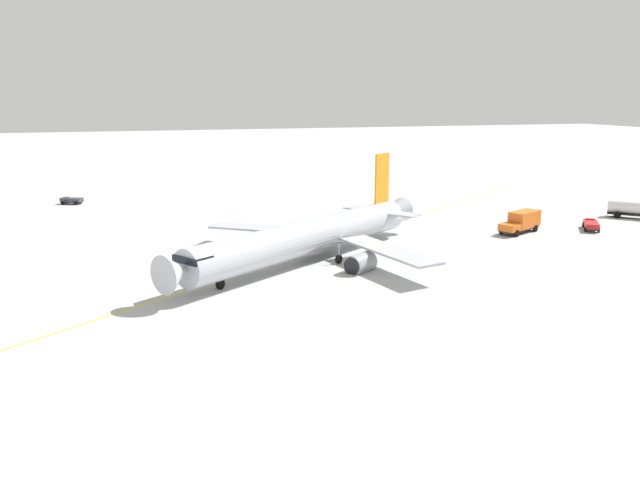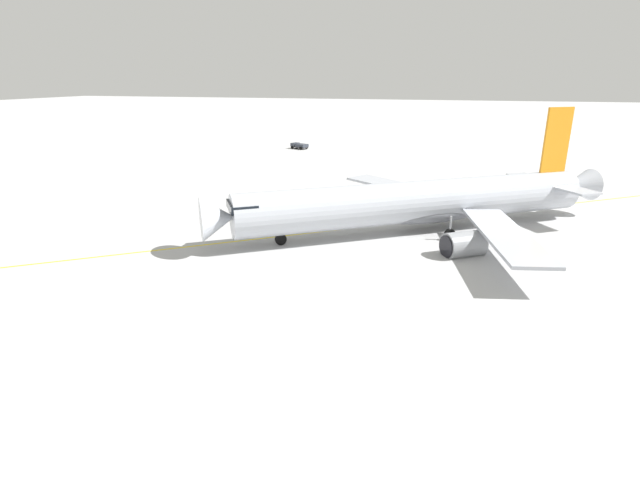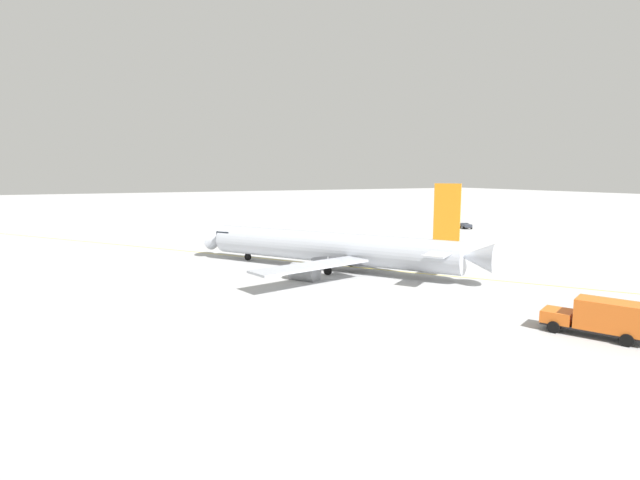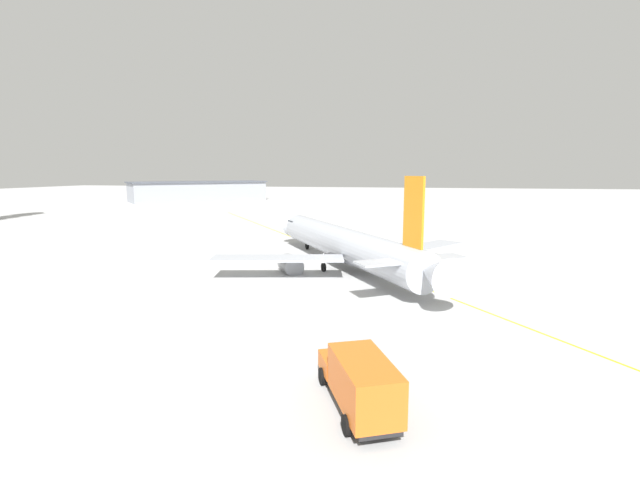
% 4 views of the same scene
% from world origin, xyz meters
% --- Properties ---
extents(ground_plane, '(600.00, 600.00, 0.00)m').
position_xyz_m(ground_plane, '(0.00, 0.00, 0.00)').
color(ground_plane, '#B2B2B2').
extents(airliner_main, '(30.17, 38.16, 12.30)m').
position_xyz_m(airliner_main, '(-4.04, -3.53, 2.90)').
color(airliner_main, '#B2B7C1').
rests_on(airliner_main, ground_plane).
extents(catering_truck_truck, '(5.52, 8.10, 3.10)m').
position_xyz_m(catering_truck_truck, '(2.32, -38.25, 1.66)').
color(catering_truck_truck, '#232326').
rests_on(catering_truck_truck, ground_plane).
extents(baggage_truck_truck, '(3.26, 4.22, 1.22)m').
position_xyz_m(baggage_truck_truck, '(49.03, 26.93, 0.71)').
color(baggage_truck_truck, '#232326').
rests_on(baggage_truck_truck, ground_plane).
extents(taxiway_centreline, '(99.29, 135.97, 0.01)m').
position_xyz_m(taxiway_centreline, '(-2.18, -0.80, 0.00)').
color(taxiway_centreline, yellow).
rests_on(taxiway_centreline, ground_plane).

